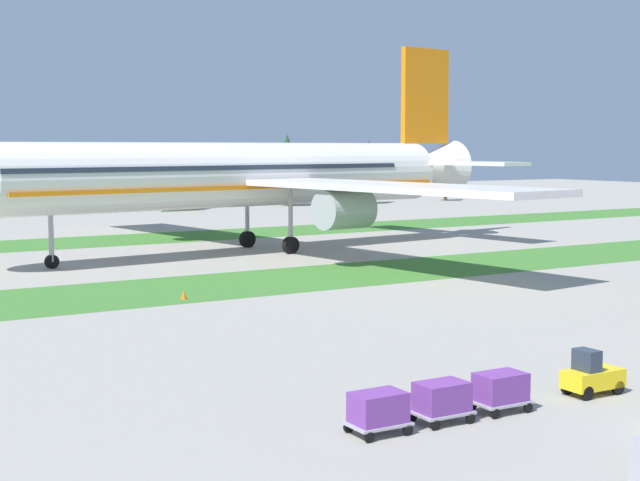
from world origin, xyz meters
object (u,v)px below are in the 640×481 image
object	(u,v)px
baggage_tug	(592,376)
cargo_dolly_third	(378,409)
airliner	(249,174)
cargo_dolly_second	(442,399)
taxiway_marker_1	(184,295)
cargo_dolly_lead	(500,389)

from	to	relation	value
baggage_tug	cargo_dolly_third	bearing A→B (deg)	-90.00
airliner	cargo_dolly_second	distance (m)	59.50
cargo_dolly_second	taxiway_marker_1	bearing A→B (deg)	175.51
taxiway_marker_1	cargo_dolly_third	bearing A→B (deg)	-101.23
airliner	baggage_tug	size ratio (longest dim) A/B	27.14
baggage_tug	cargo_dolly_third	size ratio (longest dim) A/B	1.18
cargo_dolly_lead	cargo_dolly_third	distance (m)	5.80
cargo_dolly_third	taxiway_marker_1	xyz separation A→B (m)	(6.33, 31.89, -0.62)
cargo_dolly_third	taxiway_marker_1	distance (m)	32.51
airliner	cargo_dolly_lead	xyz separation A→B (m)	(-17.87, -55.43, -6.81)
cargo_dolly_third	baggage_tug	bearing A→B (deg)	90.00
cargo_dolly_second	taxiway_marker_1	world-z (taller)	cargo_dolly_second
cargo_dolly_lead	taxiway_marker_1	bearing A→B (deg)	-179.31
airliner	cargo_dolly_lead	bearing A→B (deg)	155.61
cargo_dolly_third	taxiway_marker_1	world-z (taller)	cargo_dolly_third
airliner	cargo_dolly_second	world-z (taller)	airliner
cargo_dolly_second	cargo_dolly_lead	bearing A→B (deg)	90.00
cargo_dolly_lead	cargo_dolly_third	world-z (taller)	same
baggage_tug	cargo_dolly_second	distance (m)	7.93
cargo_dolly_lead	cargo_dolly_second	distance (m)	2.90
airliner	taxiway_marker_1	xyz separation A→B (m)	(-17.34, -23.38, -7.42)
cargo_dolly_lead	cargo_dolly_third	size ratio (longest dim) A/B	1.00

